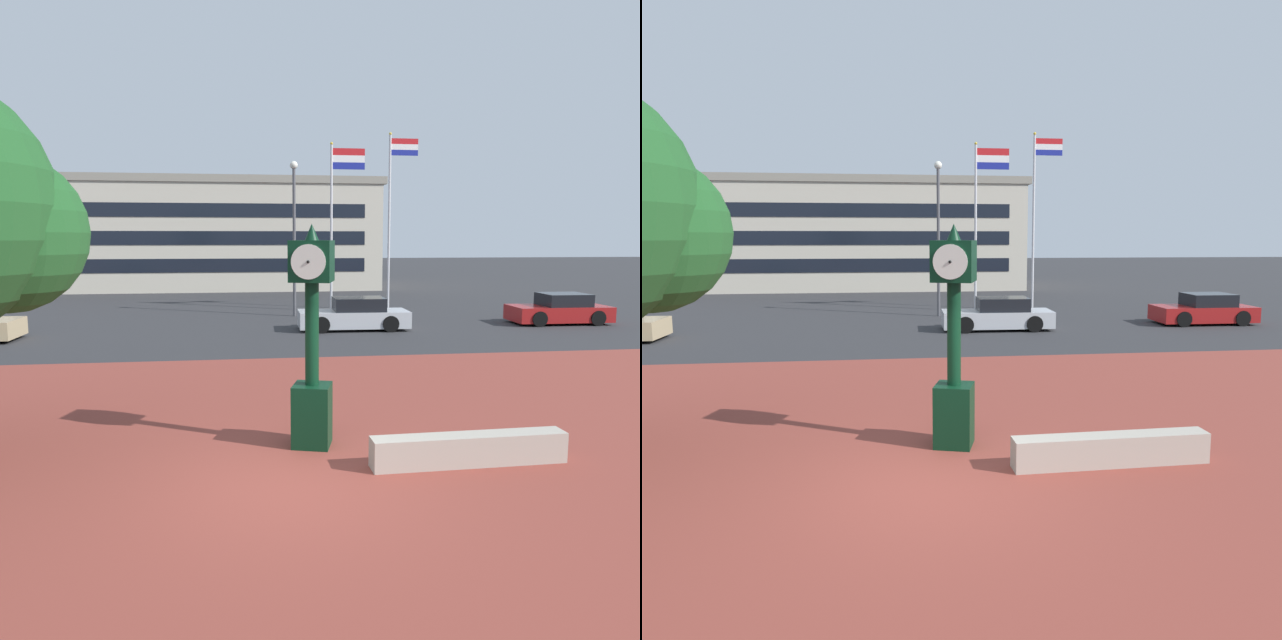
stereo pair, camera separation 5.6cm
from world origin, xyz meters
TOP-DOWN VIEW (x-y plane):
  - ground_plane at (0.00, 0.00)m, footprint 200.00×200.00m
  - plaza_brick_paving at (0.00, 2.77)m, footprint 44.00×13.54m
  - planter_wall at (2.92, 0.47)m, footprint 3.21×0.49m
  - street_clock at (0.54, 1.71)m, footprint 0.86×0.88m
  - car_street_near at (12.78, 15.58)m, footprint 4.12×2.04m
  - car_street_far at (3.80, 14.98)m, footprint 4.38×1.90m
  - flagpole_primary at (3.99, 21.13)m, footprint 1.70×0.14m
  - flagpole_secondary at (6.80, 21.13)m, footprint 1.46×0.14m
  - civic_building at (-3.67, 37.47)m, footprint 25.89×10.60m
  - street_lamp_post at (1.82, 19.46)m, footprint 0.36×0.36m

SIDE VIEW (x-z plane):
  - ground_plane at x=0.00m, z-range 0.00..0.00m
  - plaza_brick_paving at x=0.00m, z-range 0.00..0.01m
  - planter_wall at x=2.92m, z-range 0.00..0.50m
  - car_street_far at x=3.80m, z-range -0.07..1.21m
  - car_street_near at x=12.78m, z-range -0.07..1.21m
  - street_clock at x=0.54m, z-range -0.13..3.72m
  - civic_building at x=-3.67m, z-range 0.01..7.73m
  - street_lamp_post at x=1.82m, z-range 0.75..7.80m
  - flagpole_primary at x=3.99m, z-range 0.82..8.99m
  - flagpole_secondary at x=6.80m, z-range 0.65..9.34m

